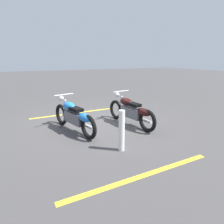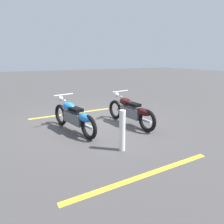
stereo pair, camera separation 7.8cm
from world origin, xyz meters
name	(u,v)px [view 2 (the right image)]	position (x,y,z in m)	size (l,w,h in m)	color
ground_plane	(95,122)	(0.00, 0.00, 0.00)	(60.00, 60.00, 0.00)	#474444
motorcycle_bright_foreground	(74,117)	(0.57, -0.88, 0.46)	(2.19, 0.79, 1.04)	black
motorcycle_dark_foreground	(131,111)	(0.82, 0.90, 0.46)	(2.22, 0.67, 1.04)	black
bollard_post	(122,131)	(2.24, -0.26, 0.48)	(0.14, 0.14, 0.97)	white
parking_stripe_near	(72,113)	(-1.38, -0.38, 0.00)	(3.20, 0.12, 0.01)	yellow
parking_stripe_mid	(145,175)	(3.32, -0.40, 0.00)	(3.20, 0.12, 0.01)	yellow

